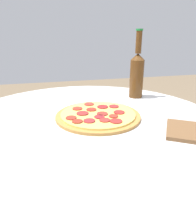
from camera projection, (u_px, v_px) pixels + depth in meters
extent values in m
cylinder|color=silver|center=(88.00, 204.00, 0.91)|extent=(0.08, 0.08, 0.72)
cylinder|color=silver|center=(87.00, 123.00, 0.78)|extent=(0.99, 0.99, 0.02)
cylinder|color=#B77F3D|center=(98.00, 116.00, 0.80)|extent=(0.31, 0.31, 0.01)
cylinder|color=#EACC60|center=(98.00, 114.00, 0.79)|extent=(0.27, 0.27, 0.01)
cylinder|color=maroon|center=(88.00, 121.00, 0.72)|extent=(0.04, 0.04, 0.00)
cylinder|color=maroon|center=(77.00, 121.00, 0.72)|extent=(0.04, 0.04, 0.00)
cylinder|color=#A42722|center=(119.00, 112.00, 0.80)|extent=(0.04, 0.04, 0.00)
cylinder|color=maroon|center=(102.00, 113.00, 0.78)|extent=(0.04, 0.04, 0.00)
cylinder|color=#A33023|center=(77.00, 109.00, 0.83)|extent=(0.04, 0.04, 0.00)
cylinder|color=maroon|center=(103.00, 107.00, 0.85)|extent=(0.04, 0.04, 0.00)
cylinder|color=maroon|center=(91.00, 110.00, 0.82)|extent=(0.04, 0.04, 0.00)
cylinder|color=#A12F26|center=(89.00, 104.00, 0.88)|extent=(0.04, 0.04, 0.00)
cylinder|color=#A02F22|center=(113.00, 116.00, 0.76)|extent=(0.03, 0.03, 0.00)
cylinder|color=maroon|center=(71.00, 118.00, 0.75)|extent=(0.04, 0.04, 0.00)
cylinder|color=maroon|center=(83.00, 113.00, 0.78)|extent=(0.04, 0.04, 0.00)
cylinder|color=#A02D28|center=(105.00, 120.00, 0.73)|extent=(0.04, 0.04, 0.00)
cylinder|color=maroon|center=(114.00, 106.00, 0.86)|extent=(0.04, 0.04, 0.00)
cylinder|color=maroon|center=(99.00, 117.00, 0.75)|extent=(0.04, 0.04, 0.00)
cylinder|color=#A32925|center=(116.00, 121.00, 0.72)|extent=(0.04, 0.04, 0.00)
cylinder|color=#563314|center=(136.00, 79.00, 1.01)|extent=(0.06, 0.06, 0.17)
cone|color=#563314|center=(138.00, 57.00, 0.97)|extent=(0.06, 0.06, 0.03)
cylinder|color=#563314|center=(139.00, 42.00, 0.95)|extent=(0.03, 0.03, 0.09)
cylinder|color=#1E8438|center=(140.00, 30.00, 0.93)|extent=(0.03, 0.03, 0.01)
cube|color=brown|center=(191.00, 131.00, 0.67)|extent=(0.20, 0.20, 0.01)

